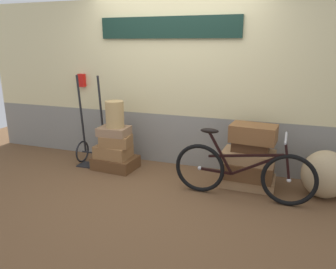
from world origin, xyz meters
TOP-DOWN VIEW (x-y plane):
  - ground at (0.00, 0.00)m, footprint 8.41×5.20m
  - station_building at (0.01, 0.85)m, footprint 6.41×0.74m
  - suitcase_0 at (-0.75, 0.29)m, footprint 0.63×0.49m
  - suitcase_1 at (-0.78, 0.27)m, footprint 0.50×0.38m
  - suitcase_2 at (-0.72, 0.27)m, footprint 0.45×0.36m
  - suitcase_3 at (-0.76, 0.29)m, footprint 0.43×0.35m
  - suitcase_4 at (1.14, 0.31)m, footprint 0.69×0.43m
  - suitcase_5 at (1.16, 0.27)m, footprint 0.61×0.42m
  - suitcase_6 at (1.14, 0.30)m, footprint 0.66×0.43m
  - suitcase_7 at (1.15, 0.32)m, footprint 0.46×0.31m
  - suitcase_8 at (1.18, 0.31)m, footprint 0.59×0.40m
  - wicker_basket at (-0.74, 0.30)m, footprint 0.26×0.26m
  - luggage_trolley at (-1.16, 0.34)m, footprint 0.43×0.39m
  - burlap_sack at (2.03, 0.28)m, footprint 0.54×0.46m
  - bicycle at (1.10, -0.07)m, footprint 1.64×0.46m

SIDE VIEW (x-z plane):
  - ground at x=0.00m, z-range -0.06..0.00m
  - suitcase_4 at x=1.14m, z-range 0.00..0.13m
  - suitcase_0 at x=-0.75m, z-range 0.00..0.17m
  - suitcase_5 at x=1.16m, z-range 0.13..0.33m
  - suitcase_1 at x=-0.78m, z-range 0.17..0.35m
  - luggage_trolley at x=-1.16m, z-range -0.38..0.96m
  - burlap_sack at x=2.03m, z-range 0.00..0.58m
  - bicycle at x=1.10m, z-range -0.08..0.75m
  - suitcase_6 at x=1.14m, z-range 0.33..0.47m
  - suitcase_2 at x=-0.72m, z-range 0.35..0.51m
  - suitcase_7 at x=1.15m, z-range 0.47..0.60m
  - suitcase_3 at x=-0.76m, z-range 0.51..0.63m
  - suitcase_8 at x=1.18m, z-range 0.60..0.81m
  - wicker_basket at x=-0.74m, z-range 0.63..1.00m
  - station_building at x=0.01m, z-range 0.01..2.40m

